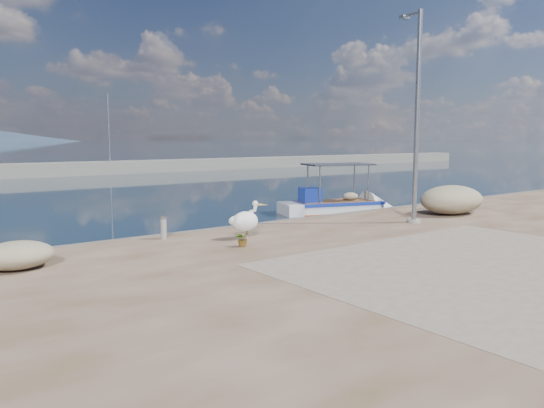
{
  "coord_description": "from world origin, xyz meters",
  "views": [
    {
      "loc": [
        -9.87,
        -9.34,
        3.33
      ],
      "look_at": [
        0.0,
        3.8,
        1.3
      ],
      "focal_mm": 35.0,
      "sensor_mm": 36.0,
      "label": 1
    }
  ],
  "objects_px": {
    "boat_right": "(336,208)",
    "lamp_post": "(416,124)",
    "bollard_near": "(164,227)",
    "pelican": "(246,221)"
  },
  "relations": [
    {
      "from": "boat_right",
      "to": "lamp_post",
      "type": "relative_size",
      "value": 0.81
    },
    {
      "from": "pelican",
      "to": "bollard_near",
      "type": "xyz_separation_m",
      "value": [
        -1.9,
        1.35,
        -0.15
      ]
    },
    {
      "from": "lamp_post",
      "to": "bollard_near",
      "type": "distance_m",
      "value": 8.93
    },
    {
      "from": "lamp_post",
      "to": "bollard_near",
      "type": "relative_size",
      "value": 10.63
    },
    {
      "from": "boat_right",
      "to": "pelican",
      "type": "height_order",
      "value": "boat_right"
    },
    {
      "from": "boat_right",
      "to": "bollard_near",
      "type": "height_order",
      "value": "boat_right"
    },
    {
      "from": "boat_right",
      "to": "lamp_post",
      "type": "xyz_separation_m",
      "value": [
        -2.09,
        -5.93,
        3.6
      ]
    },
    {
      "from": "pelican",
      "to": "bollard_near",
      "type": "relative_size",
      "value": 1.72
    },
    {
      "from": "lamp_post",
      "to": "pelican",
      "type": "bearing_deg",
      "value": 170.96
    },
    {
      "from": "pelican",
      "to": "bollard_near",
      "type": "distance_m",
      "value": 2.33
    }
  ]
}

